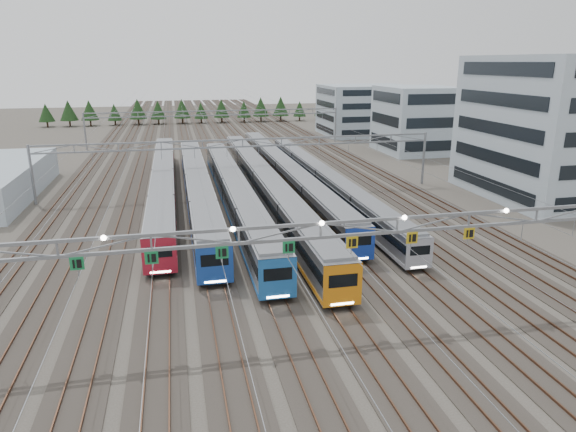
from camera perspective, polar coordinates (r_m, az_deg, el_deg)
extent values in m
plane|color=#47423A|center=(37.93, 3.44, -12.13)|extent=(400.00, 400.00, 0.00)
cube|color=#2D2823|center=(133.47, -8.44, 8.74)|extent=(54.00, 260.00, 0.08)
cube|color=brown|center=(134.10, -19.45, 8.06)|extent=(0.08, 260.00, 0.16)
cube|color=brown|center=(137.59, 2.33, 9.19)|extent=(0.08, 260.00, 0.16)
cube|color=brown|center=(133.40, -8.75, 8.78)|extent=(0.08, 260.00, 0.16)
cube|color=brown|center=(133.50, -8.13, 8.81)|extent=(0.08, 260.00, 0.16)
cube|color=black|center=(74.76, -13.58, 2.47)|extent=(2.49, 58.66, 0.38)
cube|color=#9C9EA3|center=(74.34, -13.68, 3.83)|extent=(2.93, 59.86, 3.30)
cube|color=black|center=(74.25, -13.70, 4.13)|extent=(2.99, 59.56, 0.99)
cube|color=#A5192B|center=(74.65, -13.60, 2.79)|extent=(2.98, 59.56, 0.37)
cube|color=slate|center=(73.98, -13.77, 5.15)|extent=(2.64, 58.66, 0.26)
cube|color=#A5192B|center=(45.64, -14.10, -4.36)|extent=(2.95, 0.12, 3.30)
cube|color=black|center=(45.48, -14.14, -3.90)|extent=(2.20, 0.10, 0.99)
cube|color=white|center=(46.11, -13.98, -6.05)|extent=(1.76, 0.06, 0.16)
cube|color=black|center=(70.19, -9.95, 1.77)|extent=(2.58, 55.52, 0.39)
cube|color=#9C9EA3|center=(69.73, -10.03, 3.27)|extent=(3.04, 56.65, 3.42)
cube|color=black|center=(69.64, -10.04, 3.60)|extent=(3.10, 56.37, 1.03)
cube|color=#1B44A3|center=(70.07, -9.97, 2.13)|extent=(3.09, 56.37, 0.38)
cube|color=slate|center=(69.34, -10.10, 4.73)|extent=(2.73, 55.52, 0.27)
cube|color=#1B44A3|center=(42.74, -8.13, -5.37)|extent=(3.06, 0.12, 3.42)
cube|color=black|center=(42.56, -8.15, -4.88)|extent=(2.28, 0.10, 1.03)
cube|color=white|center=(43.26, -8.05, -7.23)|extent=(1.82, 0.06, 0.16)
cube|color=black|center=(67.35, -5.98, 1.29)|extent=(2.54, 56.70, 0.38)
cube|color=#9C9EA3|center=(66.88, -6.03, 2.83)|extent=(2.99, 57.86, 3.37)
cube|color=black|center=(66.78, -6.04, 3.17)|extent=(3.05, 57.57, 1.02)
cube|color=#2164B5|center=(67.23, -6.00, 1.66)|extent=(3.04, 57.57, 0.37)
cube|color=slate|center=(66.47, -6.08, 4.33)|extent=(2.69, 56.70, 0.27)
cube|color=#2164B5|center=(39.74, -1.15, -7.00)|extent=(3.01, 0.12, 3.37)
cube|color=black|center=(39.55, -1.14, -6.48)|extent=(2.24, 0.10, 1.02)
cube|color=white|center=(40.30, -1.12, -8.95)|extent=(1.80, 0.06, 0.16)
cube|color=black|center=(70.91, -2.66, 2.16)|extent=(2.55, 67.17, 0.39)
cube|color=#9C9EA3|center=(70.47, -2.68, 3.63)|extent=(3.00, 68.54, 3.38)
cube|color=black|center=(70.37, -2.69, 3.95)|extent=(3.06, 68.20, 1.02)
cube|color=orange|center=(70.80, -2.67, 2.51)|extent=(3.05, 68.20, 0.38)
cube|color=slate|center=(70.08, -2.70, 5.06)|extent=(2.70, 67.17, 0.27)
cube|color=orange|center=(38.83, 6.10, -7.69)|extent=(3.02, 0.12, 3.38)
cube|color=black|center=(38.63, 6.14, -7.16)|extent=(2.25, 0.10, 1.02)
cube|color=white|center=(39.41, 6.06, -9.67)|extent=(1.80, 0.06, 0.16)
cube|color=black|center=(78.86, -0.37, 3.67)|extent=(2.41, 65.02, 0.36)
cube|color=#9C9EA3|center=(78.48, -0.37, 4.93)|extent=(2.84, 66.35, 3.19)
cube|color=black|center=(78.40, -0.37, 5.20)|extent=(2.90, 66.01, 0.96)
cube|color=#1839AE|center=(78.77, -0.37, 3.97)|extent=(2.89, 66.01, 0.35)
cube|color=slate|center=(78.15, -0.38, 6.15)|extent=(2.55, 65.02, 0.25)
cube|color=#1839AE|center=(47.76, 8.00, -3.12)|extent=(2.86, 0.12, 3.19)
cube|color=black|center=(47.61, 8.03, -2.70)|extent=(2.13, 0.10, 0.96)
cube|color=white|center=(48.20, 7.96, -4.71)|extent=(1.70, 0.06, 0.15)
cube|color=black|center=(74.42, 3.97, 2.82)|extent=(2.15, 59.35, 0.33)
cube|color=#9C9EA3|center=(74.06, 4.00, 4.00)|extent=(2.53, 60.57, 2.85)
cube|color=black|center=(73.98, 4.00, 4.26)|extent=(2.59, 60.26, 0.86)
cube|color=#9EA1AD|center=(74.33, 3.98, 3.10)|extent=(2.58, 60.26, 0.32)
cube|color=slate|center=(73.74, 4.02, 5.15)|extent=(2.28, 59.35, 0.23)
cube|color=#9EA1AD|center=(47.03, 14.41, -4.10)|extent=(2.55, 0.12, 2.85)
cube|color=black|center=(46.89, 14.45, -3.72)|extent=(1.90, 0.10, 0.86)
cube|color=white|center=(47.43, 14.33, -5.53)|extent=(1.52, 0.06, 0.14)
cube|color=gray|center=(34.84, 3.66, -0.83)|extent=(56.00, 0.22, 0.22)
cube|color=gray|center=(35.16, 3.63, -2.38)|extent=(56.00, 0.22, 0.22)
cube|color=#18783F|center=(34.56, -22.41, -4.91)|extent=(0.85, 0.06, 0.85)
cube|color=#18783F|center=(34.01, -14.93, -4.51)|extent=(0.85, 0.06, 0.85)
cube|color=#18783F|center=(34.06, -7.34, -4.03)|extent=(0.85, 0.06, 0.85)
cube|color=#18783F|center=(34.69, 0.09, -3.49)|extent=(0.85, 0.06, 0.85)
cube|color=gold|center=(35.88, 7.13, -2.93)|extent=(0.85, 0.06, 0.85)
cube|color=gold|center=(37.57, 13.62, -2.37)|extent=(0.85, 0.06, 0.85)
cube|color=gold|center=(39.70, 19.48, -1.84)|extent=(0.85, 0.06, 0.85)
cylinder|color=gray|center=(75.63, -26.57, 4.09)|extent=(0.36, 0.36, 8.00)
cylinder|color=gray|center=(82.25, 14.84, 6.21)|extent=(0.36, 0.36, 8.00)
cube|color=gray|center=(73.24, -5.07, 8.47)|extent=(56.00, 0.22, 0.22)
cube|color=gray|center=(73.39, -5.05, 7.69)|extent=(56.00, 0.22, 0.22)
cylinder|color=gray|center=(119.22, -21.64, 8.73)|extent=(0.36, 0.36, 8.00)
cylinder|color=gray|center=(123.53, 5.30, 10.06)|extent=(0.36, 0.36, 8.00)
cube|color=gray|center=(117.72, -8.03, 11.51)|extent=(56.00, 0.22, 0.22)
cube|color=gray|center=(117.81, -8.01, 11.02)|extent=(56.00, 0.22, 0.22)
cube|color=#A1B3C0|center=(79.96, 27.53, 8.64)|extent=(18.00, 22.00, 19.14)
cube|color=#A1B3C0|center=(111.82, 14.06, 10.35)|extent=(14.00, 16.00, 13.44)
cube|color=#A1B3C0|center=(137.33, 8.63, 11.57)|extent=(22.00, 18.00, 12.54)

